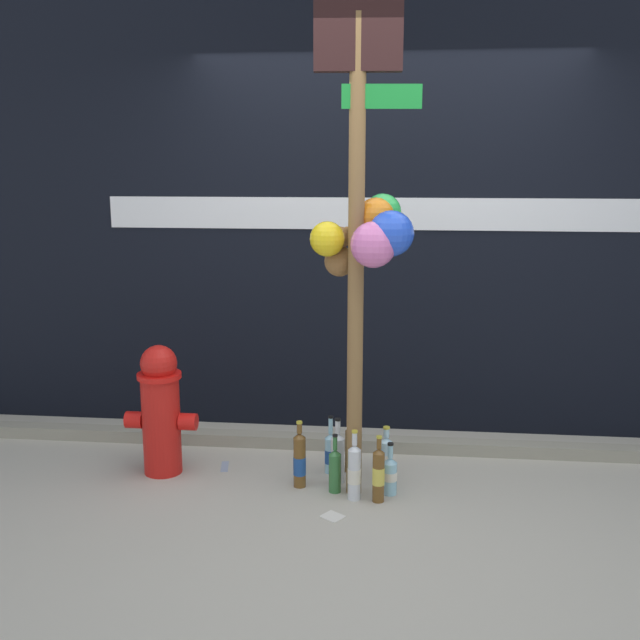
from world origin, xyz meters
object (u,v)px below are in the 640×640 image
bottle_4 (331,453)px  fire_hydrant (161,409)px  bottle_7 (390,475)px  bottle_6 (386,459)px  bottle_3 (300,460)px  bottle_1 (379,474)px  bottle_2 (354,472)px  bottle_8 (338,456)px  bottle_5 (351,448)px  memorial_post (365,212)px  bottle_0 (335,469)px

bottle_4 → fire_hydrant: bearing=-174.5°
fire_hydrant → bottle_7: 1.39m
bottle_6 → bottle_3: bearing=-166.5°
bottle_4 → bottle_6: bearing=-16.2°
bottle_1 → bottle_4: (-0.29, 0.36, -0.03)m
fire_hydrant → bottle_4: 1.03m
bottle_3 → bottle_2: bearing=-22.2°
bottle_1 → bottle_8: size_ratio=0.97×
bottle_5 → bottle_8: (-0.07, -0.16, 0.01)m
fire_hydrant → bottle_6: fire_hydrant is taller
bottle_1 → bottle_8: bearing=136.9°
bottle_5 → bottle_7: size_ratio=1.25×
bottle_6 → bottle_8: size_ratio=0.87×
memorial_post → bottle_3: memorial_post is taller
bottle_6 → bottle_8: 0.28m
memorial_post → bottle_6: (0.13, 0.18, -1.42)m
bottle_3 → bottle_4: bottle_3 is taller
bottle_6 → bottle_7: (0.03, -0.16, -0.03)m
bottle_2 → bottle_7: size_ratio=1.32×
bottle_8 → bottle_3: bearing=-158.8°
bottle_0 → fire_hydrant: bearing=171.0°
bottle_2 → bottle_6: bottle_2 is taller
bottle_1 → bottle_8: bottle_8 is taller
bottle_8 → memorial_post: bearing=-43.6°
bottle_5 → bottle_7: (0.23, -0.28, -0.04)m
fire_hydrant → bottle_6: bearing=0.0°
bottle_3 → bottle_6: 0.50m
bottle_0 → bottle_4: size_ratio=0.96×
bottle_1 → bottle_8: (-0.24, 0.23, 0.00)m
bottle_1 → bottle_7: bottle_1 is taller
bottle_8 → bottle_2: bearing=-62.8°
memorial_post → bottle_5: 1.44m
bottle_2 → bottle_7: bottle_2 is taller
bottle_1 → bottle_5: bottle_1 is taller
bottle_0 → bottle_3: bottle_3 is taller
fire_hydrant → bottle_6: size_ratio=2.33×
bottle_3 → bottle_8: (0.21, 0.08, 0.00)m
bottle_4 → bottle_2: bearing=-64.8°
bottle_3 → bottle_7: 0.52m
bottle_0 → bottle_1: bottle_1 is taller
bottle_2 → bottle_8: bearing=117.2°
memorial_post → fire_hydrant: memorial_post is taller
memorial_post → bottle_7: (0.16, 0.01, -1.45)m
bottle_7 → bottle_4: bearing=144.1°
fire_hydrant → bottle_2: (1.15, -0.25, -0.23)m
bottle_4 → bottle_7: size_ratio=1.18×
fire_hydrant → bottle_5: (1.11, 0.12, -0.24)m
bottle_3 → fire_hydrant: bearing=172.0°
bottle_0 → bottle_8: bearing=88.1°
memorial_post → bottle_0: memorial_post is taller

